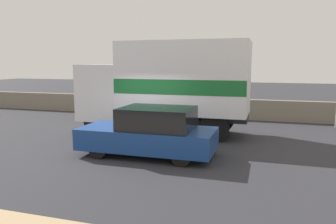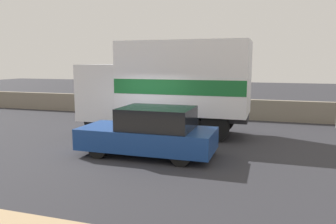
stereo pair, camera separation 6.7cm
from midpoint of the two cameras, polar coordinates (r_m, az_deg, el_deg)
name	(u,v)px [view 2 (the right image)]	position (r m, az deg, el deg)	size (l,w,h in m)	color
ground_plane	(137,150)	(10.94, -5.26, -6.61)	(80.00, 80.00, 0.00)	#2D2D33
stone_wall_backdrop	(188,107)	(17.51, 3.70, 0.86)	(60.00, 0.35, 1.03)	gray
box_truck	(169,84)	(13.19, 0.34, 4.93)	(6.84, 2.35, 3.68)	silver
car_hatchback	(150,132)	(10.12, -2.93, -3.55)	(4.17, 1.76, 1.52)	navy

